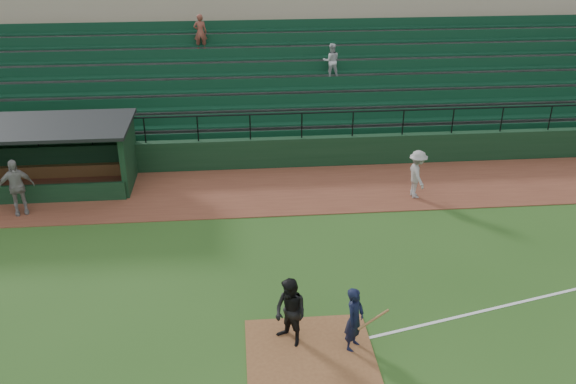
{
  "coord_description": "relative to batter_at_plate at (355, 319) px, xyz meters",
  "views": [
    {
      "loc": [
        -1.52,
        -12.01,
        9.72
      ],
      "look_at": [
        0.0,
        5.0,
        1.4
      ],
      "focal_mm": 38.09,
      "sensor_mm": 36.0,
      "label": 1
    }
  ],
  "objects": [
    {
      "name": "ground",
      "position": [
        -1.05,
        0.72,
        -0.83
      ],
      "size": [
        90.0,
        90.0,
        0.0
      ],
      "primitive_type": "plane",
      "color": "#29511A",
      "rests_on": "ground"
    },
    {
      "name": "warning_track",
      "position": [
        -1.05,
        8.72,
        -0.82
      ],
      "size": [
        40.0,
        4.0,
        0.03
      ],
      "primitive_type": "cube",
      "color": "brown",
      "rests_on": "ground"
    },
    {
      "name": "home_plate_dirt",
      "position": [
        -1.05,
        -0.28,
        -0.82
      ],
      "size": [
        3.0,
        3.0,
        0.03
      ],
      "primitive_type": "cube",
      "color": "brown",
      "rests_on": "ground"
    },
    {
      "name": "stadium_structure",
      "position": [
        -1.05,
        17.18,
        1.47
      ],
      "size": [
        38.0,
        13.08,
        6.4
      ],
      "color": "black",
      "rests_on": "ground"
    },
    {
      "name": "dugout",
      "position": [
        -10.8,
        10.28,
        0.5
      ],
      "size": [
        8.9,
        3.2,
        2.42
      ],
      "color": "black",
      "rests_on": "ground"
    },
    {
      "name": "batter_at_plate",
      "position": [
        0.0,
        0.0,
        0.0
      ],
      "size": [
        1.13,
        0.73,
        1.66
      ],
      "color": "black",
      "rests_on": "ground"
    },
    {
      "name": "umpire",
      "position": [
        -1.47,
        0.32,
        0.05
      ],
      "size": [
        1.07,
        1.09,
        1.77
      ],
      "primitive_type": "imported",
      "rotation": [
        0.0,
        0.0,
        -0.87
      ],
      "color": "black",
      "rests_on": "ground"
    },
    {
      "name": "runner",
      "position": [
        3.69,
        7.76,
        0.07
      ],
      "size": [
        0.69,
        1.15,
        1.74
      ],
      "primitive_type": "imported",
      "rotation": [
        0.0,
        0.0,
        1.61
      ],
      "color": "#A09B95",
      "rests_on": "warning_track"
    },
    {
      "name": "dugout_player_a",
      "position": [
        -9.94,
        7.71,
        0.17
      ],
      "size": [
        1.24,
        0.84,
        1.95
      ],
      "primitive_type": "imported",
      "rotation": [
        0.0,
        0.0,
        0.35
      ],
      "color": "gray",
      "rests_on": "warning_track"
    }
  ]
}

